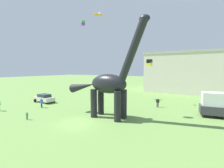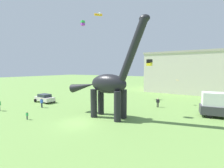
{
  "view_description": "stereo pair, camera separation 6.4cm",
  "coord_description": "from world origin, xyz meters",
  "views": [
    {
      "loc": [
        12.43,
        -13.48,
        6.21
      ],
      "look_at": [
        1.81,
        4.61,
        4.25
      ],
      "focal_mm": 25.58,
      "sensor_mm": 36.0,
      "label": 1
    },
    {
      "loc": [
        12.48,
        -13.45,
        6.21
      ],
      "look_at": [
        1.81,
        4.61,
        4.25
      ],
      "focal_mm": 25.58,
      "sensor_mm": 36.0,
      "label": 2
    }
  ],
  "objects": [
    {
      "name": "ground_plane",
      "position": [
        0.0,
        0.0,
        0.0
      ],
      "size": [
        240.0,
        240.0,
        0.0
      ],
      "primitive_type": "plane",
      "color": "#6B9347"
    },
    {
      "name": "dinosaur_sculpture",
      "position": [
        1.8,
        3.63,
        4.37
      ],
      "size": [
        11.57,
        2.45,
        12.09
      ],
      "rotation": [
        0.0,
        0.0,
        0.33
      ],
      "color": "black",
      "rests_on": "ground_plane"
    },
    {
      "name": "parked_sedan_left",
      "position": [
        -13.47,
        5.54,
        0.81
      ],
      "size": [
        4.35,
        2.18,
        1.55
      ],
      "rotation": [
        0.0,
        0.0,
        -0.1
      ],
      "color": "silver",
      "rests_on": "ground_plane"
    },
    {
      "name": "parked_box_truck",
      "position": [
        14.62,
        10.88,
        1.65
      ],
      "size": [
        5.82,
        2.79,
        3.2
      ],
      "rotation": [
        0.0,
        0.0,
        0.13
      ],
      "color": "#38383D",
      "rests_on": "ground_plane"
    },
    {
      "name": "person_photographer",
      "position": [
        -6.3,
        -2.27,
        0.61
      ],
      "size": [
        0.37,
        0.17,
        1.0
      ],
      "rotation": [
        0.0,
        0.0,
        0.01
      ],
      "color": "#2D3347",
      "rests_on": "ground_plane"
    },
    {
      "name": "person_vendor_side",
      "position": [
        5.88,
        12.43,
        0.93
      ],
      "size": [
        0.57,
        0.25,
        1.53
      ],
      "rotation": [
        0.0,
        0.0,
        2.78
      ],
      "color": "black",
      "rests_on": "ground_plane"
    },
    {
      "name": "person_strolling_adult",
      "position": [
        -10.19,
        2.58,
        0.95
      ],
      "size": [
        0.59,
        0.26,
        1.57
      ],
      "rotation": [
        0.0,
        0.0,
        4.04
      ],
      "color": "#2D3347",
      "rests_on": "ground_plane"
    },
    {
      "name": "kite_near_low",
      "position": [
        -7.35,
        14.57,
        17.51
      ],
      "size": [
        1.69,
        1.69,
        0.48
      ],
      "color": "orange"
    },
    {
      "name": "kite_near_high",
      "position": [
        8.21,
        16.05,
        4.32
      ],
      "size": [
        0.53,
        0.66,
        0.09
      ],
      "color": "orange"
    },
    {
      "name": "kite_mid_center",
      "position": [
        6.04,
        7.04,
        7.06
      ],
      "size": [
        0.66,
        0.66,
        0.84
      ],
      "color": "black"
    },
    {
      "name": "kite_trailing",
      "position": [
        -1.4,
        2.7,
        12.06
      ],
      "size": [
        0.52,
        0.52,
        0.59
      ],
      "color": "green"
    },
    {
      "name": "background_building_block",
      "position": [
        8.26,
        35.0,
        5.33
      ],
      "size": [
        21.2,
        13.64,
        10.64
      ],
      "color": "beige",
      "rests_on": "ground_plane"
    }
  ]
}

